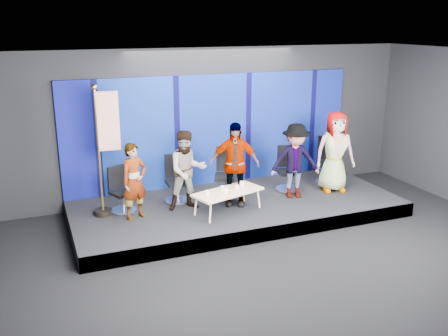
{
  "coord_description": "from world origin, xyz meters",
  "views": [
    {
      "loc": [
        -4.03,
        -6.84,
        4.08
      ],
      "look_at": [
        -0.34,
        2.4,
        1.13
      ],
      "focal_mm": 40.0,
      "sensor_mm": 36.0,
      "label": 1
    }
  ],
  "objects_px": {
    "panelist_a": "(134,181)",
    "chair_e": "(329,168)",
    "chair_b": "(177,186)",
    "chair_d": "(287,176)",
    "coffee_table": "(228,193)",
    "panelist_b": "(187,170)",
    "mug_c": "(222,188)",
    "panelist_c": "(234,164)",
    "chair_c": "(226,181)",
    "mug_d": "(237,187)",
    "flag_stand": "(105,148)",
    "mug_a": "(207,193)",
    "mug_e": "(242,184)",
    "chair_a": "(122,197)",
    "panelist_d": "(295,161)",
    "panelist_e": "(335,152)",
    "mug_b": "(226,191)"
  },
  "relations": [
    {
      "from": "panelist_a",
      "to": "chair_e",
      "type": "relative_size",
      "value": 1.34
    },
    {
      "from": "chair_b",
      "to": "chair_d",
      "type": "height_order",
      "value": "chair_d"
    },
    {
      "from": "coffee_table",
      "to": "panelist_a",
      "type": "bearing_deg",
      "value": 168.73
    },
    {
      "from": "panelist_b",
      "to": "mug_c",
      "type": "bearing_deg",
      "value": -29.11
    },
    {
      "from": "panelist_c",
      "to": "chair_c",
      "type": "bearing_deg",
      "value": 110.76
    },
    {
      "from": "panelist_c",
      "to": "mug_d",
      "type": "height_order",
      "value": "panelist_c"
    },
    {
      "from": "panelist_b",
      "to": "flag_stand",
      "type": "distance_m",
      "value": 1.7
    },
    {
      "from": "panelist_b",
      "to": "chair_c",
      "type": "distance_m",
      "value": 1.18
    },
    {
      "from": "mug_a",
      "to": "mug_e",
      "type": "bearing_deg",
      "value": 17.26
    },
    {
      "from": "flag_stand",
      "to": "panelist_b",
      "type": "bearing_deg",
      "value": -2.17
    },
    {
      "from": "chair_e",
      "to": "flag_stand",
      "type": "xyz_separation_m",
      "value": [
        -5.23,
        -0.08,
        1.02
      ]
    },
    {
      "from": "flag_stand",
      "to": "mug_e",
      "type": "bearing_deg",
      "value": -4.22
    },
    {
      "from": "chair_a",
      "to": "panelist_d",
      "type": "distance_m",
      "value": 3.79
    },
    {
      "from": "panelist_e",
      "to": "chair_c",
      "type": "bearing_deg",
      "value": -178.3
    },
    {
      "from": "chair_c",
      "to": "chair_d",
      "type": "height_order",
      "value": "chair_c"
    },
    {
      "from": "panelist_d",
      "to": "panelist_c",
      "type": "bearing_deg",
      "value": -168.03
    },
    {
      "from": "chair_e",
      "to": "mug_a",
      "type": "height_order",
      "value": "chair_e"
    },
    {
      "from": "mug_a",
      "to": "panelist_d",
      "type": "bearing_deg",
      "value": 9.12
    },
    {
      "from": "chair_b",
      "to": "flag_stand",
      "type": "distance_m",
      "value": 1.85
    },
    {
      "from": "panelist_d",
      "to": "mug_d",
      "type": "distance_m",
      "value": 1.54
    },
    {
      "from": "panelist_a",
      "to": "chair_c",
      "type": "height_order",
      "value": "panelist_a"
    },
    {
      "from": "panelist_d",
      "to": "mug_c",
      "type": "relative_size",
      "value": 18.76
    },
    {
      "from": "coffee_table",
      "to": "mug_e",
      "type": "height_order",
      "value": "mug_e"
    },
    {
      "from": "chair_a",
      "to": "chair_e",
      "type": "height_order",
      "value": "chair_e"
    },
    {
      "from": "chair_e",
      "to": "mug_e",
      "type": "height_order",
      "value": "chair_e"
    },
    {
      "from": "chair_e",
      "to": "chair_b",
      "type": "bearing_deg",
      "value": -169.0
    },
    {
      "from": "panelist_e",
      "to": "mug_e",
      "type": "bearing_deg",
      "value": -163.13
    },
    {
      "from": "panelist_b",
      "to": "panelist_c",
      "type": "relative_size",
      "value": 0.93
    },
    {
      "from": "panelist_e",
      "to": "mug_d",
      "type": "xyz_separation_m",
      "value": [
        -2.55,
        -0.31,
        -0.43
      ]
    },
    {
      "from": "chair_a",
      "to": "flag_stand",
      "type": "distance_m",
      "value": 1.12
    },
    {
      "from": "panelist_b",
      "to": "panelist_e",
      "type": "height_order",
      "value": "panelist_e"
    },
    {
      "from": "panelist_a",
      "to": "panelist_d",
      "type": "height_order",
      "value": "panelist_d"
    },
    {
      "from": "panelist_e",
      "to": "mug_c",
      "type": "bearing_deg",
      "value": -161.58
    },
    {
      "from": "coffee_table",
      "to": "mug_b",
      "type": "height_order",
      "value": "mug_b"
    },
    {
      "from": "chair_a",
      "to": "chair_c",
      "type": "xyz_separation_m",
      "value": [
        2.32,
        0.02,
        0.05
      ]
    },
    {
      "from": "mug_b",
      "to": "chair_a",
      "type": "bearing_deg",
      "value": 153.63
    },
    {
      "from": "chair_e",
      "to": "mug_a",
      "type": "xyz_separation_m",
      "value": [
        -3.42,
        -0.89,
        0.12
      ]
    },
    {
      "from": "chair_c",
      "to": "chair_d",
      "type": "xyz_separation_m",
      "value": [
        1.49,
        -0.08,
        -0.03
      ]
    },
    {
      "from": "panelist_e",
      "to": "mug_b",
      "type": "xyz_separation_m",
      "value": [
        -2.85,
        -0.46,
        -0.42
      ]
    },
    {
      "from": "mug_a",
      "to": "mug_b",
      "type": "relative_size",
      "value": 0.85
    },
    {
      "from": "panelist_b",
      "to": "mug_a",
      "type": "xyz_separation_m",
      "value": [
        0.23,
        -0.55,
        -0.34
      ]
    },
    {
      "from": "mug_b",
      "to": "flag_stand",
      "type": "xyz_separation_m",
      "value": [
        -2.19,
        0.86,
        0.9
      ]
    },
    {
      "from": "panelist_c",
      "to": "mug_a",
      "type": "xyz_separation_m",
      "value": [
        -0.76,
        -0.42,
        -0.4
      ]
    },
    {
      "from": "chair_a",
      "to": "mug_c",
      "type": "height_order",
      "value": "chair_a"
    },
    {
      "from": "panelist_b",
      "to": "mug_a",
      "type": "height_order",
      "value": "panelist_b"
    },
    {
      "from": "chair_a",
      "to": "chair_d",
      "type": "xyz_separation_m",
      "value": [
        3.81,
        -0.06,
        0.03
      ]
    },
    {
      "from": "chair_d",
      "to": "panelist_b",
      "type": "bearing_deg",
      "value": -158.56
    },
    {
      "from": "panelist_e",
      "to": "mug_c",
      "type": "height_order",
      "value": "panelist_e"
    },
    {
      "from": "panelist_d",
      "to": "mug_b",
      "type": "distance_m",
      "value": 1.87
    },
    {
      "from": "chair_e",
      "to": "coffee_table",
      "type": "relative_size",
      "value": 0.73
    }
  ]
}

